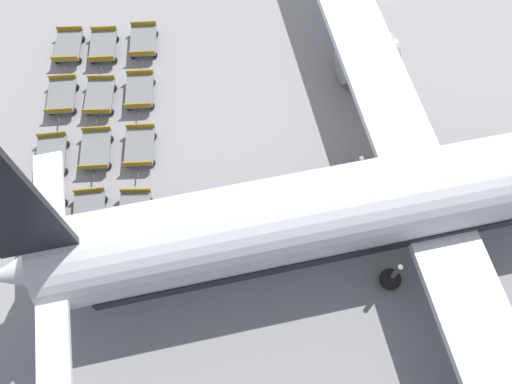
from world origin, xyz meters
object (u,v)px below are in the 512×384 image
baggage_dolly_row_mid_a_col_c (96,150)px  baggage_dolly_row_mid_a_col_d (90,213)px  baggage_dolly_row_mid_b_col_a (143,41)px  baggage_dolly_row_near_col_a (68,46)px  baggage_dolly_row_mid_a_col_b (100,97)px  baggage_dolly_row_mid_b_col_c (140,147)px  baggage_dolly_row_mid_b_col_d (134,214)px  baggage_dolly_row_near_col_c (52,156)px  baggage_dolly_row_near_col_b (62,96)px  baggage_dolly_row_near_col_d (48,216)px  airplane (450,189)px  baggage_dolly_row_mid_b_col_b (140,91)px  baggage_dolly_row_mid_a_col_a (103,46)px

baggage_dolly_row_mid_a_col_c → baggage_dolly_row_mid_a_col_d: bearing=-1.4°
baggage_dolly_row_mid_a_col_d → baggage_dolly_row_mid_b_col_a: 11.83m
baggage_dolly_row_near_col_a → baggage_dolly_row_mid_a_col_d: same height
baggage_dolly_row_mid_a_col_b → baggage_dolly_row_mid_b_col_c: bearing=33.4°
baggage_dolly_row_near_col_a → baggage_dolly_row_mid_a_col_b: (4.05, 2.16, 0.00)m
baggage_dolly_row_mid_b_col_d → baggage_dolly_row_near_col_c: bearing=-130.1°
baggage_dolly_row_near_col_c → baggage_dolly_row_mid_b_col_c: 4.81m
baggage_dolly_row_mid_b_col_a → baggage_dolly_row_mid_b_col_c: same height
baggage_dolly_row_near_col_b → baggage_dolly_row_mid_a_col_c: bearing=29.8°
baggage_dolly_row_near_col_a → baggage_dolly_row_mid_a_col_c: bearing=15.6°
baggage_dolly_row_near_col_d → baggage_dolly_row_mid_a_col_d: size_ratio=1.00×
airplane → baggage_dolly_row_near_col_b: airplane is taller
baggage_dolly_row_mid_a_col_c → baggage_dolly_row_mid_b_col_d: same height
baggage_dolly_row_mid_b_col_c → baggage_dolly_row_mid_b_col_d: 4.03m
baggage_dolly_row_mid_b_col_c → baggage_dolly_row_near_col_b: bearing=-129.9°
airplane → baggage_dolly_row_near_col_b: size_ratio=13.36×
baggage_dolly_row_near_col_a → baggage_dolly_row_mid_a_col_b: 4.58m
baggage_dolly_row_mid_a_col_d → baggage_dolly_row_mid_b_col_a: bearing=167.5°
baggage_dolly_row_mid_b_col_a → baggage_dolly_row_near_col_c: bearing=-31.7°
baggage_dolly_row_mid_a_col_c → baggage_dolly_row_mid_b_col_b: (-3.84, 2.32, 0.00)m
baggage_dolly_row_mid_b_col_b → baggage_dolly_row_near_col_c: bearing=-49.7°
baggage_dolly_row_near_col_b → baggage_dolly_row_mid_a_col_a: same height
baggage_dolly_row_near_col_a → baggage_dolly_row_mid_a_col_a: bearing=85.2°
baggage_dolly_row_near_col_d → airplane: bearing=85.7°
baggage_dolly_row_near_col_b → baggage_dolly_row_mid_b_col_c: (3.86, 4.61, 0.00)m
baggage_dolly_row_mid_a_col_a → baggage_dolly_row_mid_b_col_c: same height
baggage_dolly_row_mid_b_col_a → baggage_dolly_row_mid_a_col_a: bearing=-85.1°
baggage_dolly_row_near_col_a → baggage_dolly_row_mid_b_col_b: size_ratio=1.00×
baggage_dolly_row_near_col_a → baggage_dolly_row_near_col_b: 3.83m
baggage_dolly_row_near_col_b → baggage_dolly_row_mid_b_col_d: size_ratio=0.99×
baggage_dolly_row_near_col_d → baggage_dolly_row_mid_a_col_b: bearing=163.3°
baggage_dolly_row_near_col_b → baggage_dolly_row_mid_b_col_b: size_ratio=1.00×
airplane → baggage_dolly_row_mid_a_col_c: bearing=-106.9°
baggage_dolly_row_near_col_b → baggage_dolly_row_mid_b_col_c: size_ratio=0.99×
baggage_dolly_row_mid_b_col_d → baggage_dolly_row_mid_b_col_b: bearing=179.1°
baggage_dolly_row_mid_b_col_a → airplane: bearing=49.1°
baggage_dolly_row_near_col_d → baggage_dolly_row_near_col_b: bearing=179.8°
baggage_dolly_row_mid_a_col_a → baggage_dolly_row_mid_a_col_d: bearing=-0.5°
baggage_dolly_row_near_col_a → baggage_dolly_row_mid_b_col_a: size_ratio=1.00×
baggage_dolly_row_mid_a_col_b → baggage_dolly_row_mid_a_col_a: bearing=180.0°
baggage_dolly_row_near_col_c → baggage_dolly_row_mid_a_col_b: same height
baggage_dolly_row_near_col_a → baggage_dolly_row_near_col_b: size_ratio=1.01×
baggage_dolly_row_mid_b_col_b → baggage_dolly_row_mid_b_col_d: bearing=-0.9°
baggage_dolly_row_mid_b_col_a → baggage_dolly_row_mid_b_col_c: size_ratio=1.00×
baggage_dolly_row_mid_b_col_a → baggage_dolly_row_mid_b_col_b: 3.88m
baggage_dolly_row_near_col_a → baggage_dolly_row_near_col_d: (11.49, -0.08, 0.00)m
baggage_dolly_row_mid_b_col_a → baggage_dolly_row_mid_b_col_c: 7.72m
airplane → baggage_dolly_row_mid_a_col_a: bearing=-126.2°
baggage_dolly_row_mid_a_col_d → baggage_dolly_row_mid_b_col_b: 8.04m
baggage_dolly_row_near_col_c → baggage_dolly_row_mid_b_col_b: bearing=130.3°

